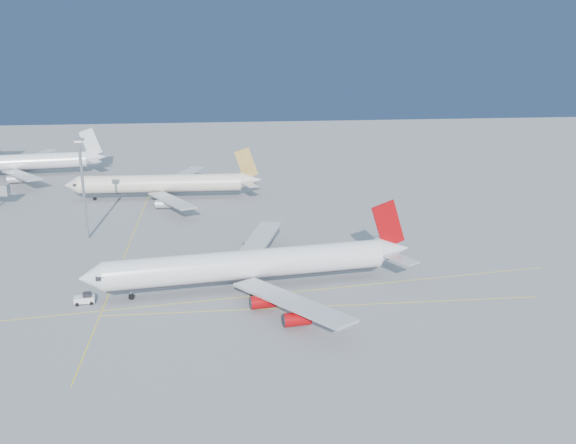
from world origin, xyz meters
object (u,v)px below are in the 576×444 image
object	(u,v)px
pushback_tug	(85,299)
airliner_third	(18,163)
light_mast	(83,181)
airliner_virgin	(254,265)
airliner_etihad	(165,184)

from	to	relation	value
pushback_tug	airliner_third	bearing A→B (deg)	105.16
pushback_tug	light_mast	xyz separation A→B (m)	(-7.54, 43.02, 14.88)
airliner_virgin	light_mast	world-z (taller)	light_mast
airliner_etihad	airliner_third	xyz separation A→B (m)	(-57.84, 39.42, 0.17)
airliner_virgin	airliner_etihad	size ratio (longest dim) A/B	1.13
pushback_tug	light_mast	bearing A→B (deg)	93.73
airliner_virgin	light_mast	xyz separation A→B (m)	(-42.65, 38.39, 10.55)
airliner_virgin	airliner_etihad	xyz separation A→B (m)	(-25.15, 78.30, -0.29)
light_mast	airliner_virgin	bearing A→B (deg)	-41.99
airliner_etihad	pushback_tug	world-z (taller)	airliner_etihad
airliner_etihad	pushback_tug	xyz separation A→B (m)	(-9.96, -82.93, -4.05)
airliner_virgin	airliner_third	xyz separation A→B (m)	(-82.99, 117.72, -0.11)
airliner_virgin	airliner_third	size ratio (longest dim) A/B	1.11
pushback_tug	airliner_virgin	bearing A→B (deg)	1.29
airliner_third	light_mast	bearing A→B (deg)	-70.68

